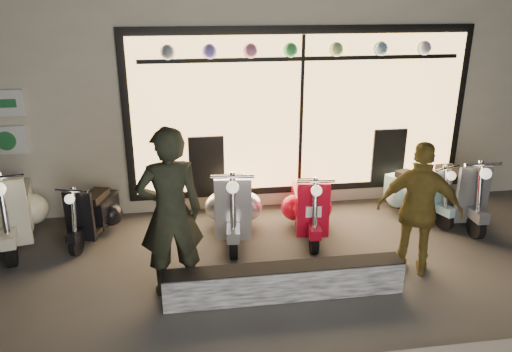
{
  "coord_description": "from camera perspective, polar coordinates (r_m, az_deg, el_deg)",
  "views": [
    {
      "loc": [
        -1.03,
        -5.52,
        3.34
      ],
      "look_at": [
        -0.11,
        0.6,
        1.05
      ],
      "focal_mm": 35.0,
      "sensor_mm": 36.0,
      "label": 1
    }
  ],
  "objects": [
    {
      "name": "scooter_red",
      "position": [
        7.38,
        5.98,
        -3.3
      ],
      "size": [
        0.55,
        1.39,
        0.99
      ],
      "rotation": [
        0.0,
        0.0,
        -0.13
      ],
      "color": "black",
      "rests_on": "ground"
    },
    {
      "name": "scooter_cream",
      "position": [
        7.87,
        -26.01,
        -3.3
      ],
      "size": [
        0.73,
        1.63,
        1.16
      ],
      "rotation": [
        0.0,
        0.0,
        0.2
      ],
      "color": "black",
      "rests_on": "ground"
    },
    {
      "name": "ground",
      "position": [
        6.54,
        1.77,
        -10.45
      ],
      "size": [
        40.0,
        40.0,
        0.0
      ],
      "primitive_type": "plane",
      "color": "#383533",
      "rests_on": "ground"
    },
    {
      "name": "scooter_silver",
      "position": [
        7.28,
        -2.6,
        -3.19
      ],
      "size": [
        0.6,
        1.55,
        1.1
      ],
      "rotation": [
        0.0,
        0.0,
        -0.11
      ],
      "color": "black",
      "rests_on": "ground"
    },
    {
      "name": "scooter_grey",
      "position": [
        8.37,
        21.48,
        -1.53
      ],
      "size": [
        0.48,
        1.48,
        1.07
      ],
      "rotation": [
        0.0,
        0.0,
        -0.02
      ],
      "color": "black",
      "rests_on": "ground"
    },
    {
      "name": "woman",
      "position": [
        6.38,
        18.17,
        -3.7
      ],
      "size": [
        1.08,
        0.83,
        1.71
      ],
      "primitive_type": "imported",
      "rotation": [
        0.0,
        0.0,
        2.67
      ],
      "color": "brown",
      "rests_on": "ground"
    },
    {
      "name": "scooter_blue",
      "position": [
        8.28,
        17.47,
        -1.69
      ],
      "size": [
        0.7,
        1.28,
        0.92
      ],
      "rotation": [
        0.0,
        0.0,
        0.35
      ],
      "color": "black",
      "rests_on": "ground"
    },
    {
      "name": "shop_building",
      "position": [
        10.63,
        -2.97,
        13.59
      ],
      "size": [
        10.2,
        6.23,
        4.2
      ],
      "color": "beige",
      "rests_on": "ground"
    },
    {
      "name": "scooter_black",
      "position": [
        7.61,
        -17.87,
        -3.85
      ],
      "size": [
        0.63,
        1.24,
        0.88
      ],
      "rotation": [
        0.0,
        0.0,
        -0.29
      ],
      "color": "black",
      "rests_on": "ground"
    },
    {
      "name": "man",
      "position": [
        5.7,
        -9.76,
        -4.19
      ],
      "size": [
        0.8,
        0.58,
        2.01
      ],
      "primitive_type": "imported",
      "rotation": [
        0.0,
        0.0,
        3.29
      ],
      "color": "black",
      "rests_on": "ground"
    },
    {
      "name": "graffiti_barrier",
      "position": [
        5.89,
        3.28,
        -11.93
      ],
      "size": [
        2.78,
        0.28,
        0.4
      ],
      "primitive_type": "cube",
      "color": "black",
      "rests_on": "ground"
    }
  ]
}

